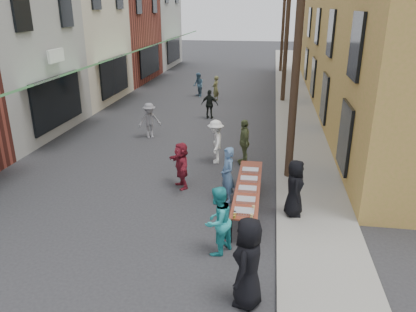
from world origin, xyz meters
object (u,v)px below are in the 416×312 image
(guest_front_c, at_px, (218,221))
(utility_pole_mid, at_px, (287,26))
(serving_table, at_px, (248,187))
(utility_pole_near, at_px, (298,45))
(server, at_px, (295,188))
(guest_front_a, at_px, (248,263))
(utility_pole_far, at_px, (283,19))
(catering_tray_sausage, at_px, (244,212))

(guest_front_c, bearing_deg, utility_pole_mid, -156.45)
(serving_table, bearing_deg, utility_pole_near, 63.44)
(utility_pole_near, bearing_deg, server, -88.98)
(guest_front_a, bearing_deg, server, 177.70)
(utility_pole_far, bearing_deg, serving_table, -92.70)
(guest_front_a, relative_size, guest_front_c, 1.11)
(utility_pole_near, bearing_deg, utility_pole_mid, 90.00)
(guest_front_a, distance_m, guest_front_c, 1.88)
(guest_front_c, height_order, server, server)
(utility_pole_mid, bearing_deg, server, -89.81)
(utility_pole_far, height_order, server, utility_pole_far)
(utility_pole_near, bearing_deg, guest_front_c, -110.69)
(utility_pole_near, distance_m, catering_tray_sausage, 5.70)
(guest_front_a, height_order, guest_front_c, guest_front_a)
(utility_pole_far, xyz_separation_m, server, (0.05, -26.80, -3.58))
(serving_table, distance_m, guest_front_c, 2.43)
(serving_table, xyz_separation_m, guest_front_c, (-0.58, -2.35, 0.15))
(utility_pole_near, xyz_separation_m, catering_tray_sausage, (-1.25, -4.15, -3.71))
(utility_pole_far, distance_m, catering_tray_sausage, 28.42)
(utility_pole_mid, distance_m, serving_table, 15.04)
(utility_pole_far, xyz_separation_m, guest_front_c, (-1.83, -28.85, -3.64))
(utility_pole_near, height_order, serving_table, utility_pole_near)
(utility_pole_far, xyz_separation_m, guest_front_a, (-1.00, -30.53, -3.54))
(utility_pole_near, xyz_separation_m, guest_front_c, (-1.83, -4.85, -3.64))
(utility_pole_near, distance_m, utility_pole_far, 24.00)
(serving_table, relative_size, guest_front_a, 2.09)
(utility_pole_mid, bearing_deg, utility_pole_near, -90.00)
(guest_front_c, bearing_deg, utility_pole_near, -170.94)
(server, bearing_deg, serving_table, 73.99)
(server, bearing_deg, catering_tray_sausage, 133.17)
(server, bearing_deg, utility_pole_mid, -2.63)
(utility_pole_mid, relative_size, guest_front_c, 5.21)
(serving_table, relative_size, catering_tray_sausage, 8.00)
(utility_pole_mid, xyz_separation_m, serving_table, (-1.25, -14.50, -3.79))
(utility_pole_near, height_order, catering_tray_sausage, utility_pole_near)
(utility_pole_mid, height_order, guest_front_a, utility_pole_mid)
(utility_pole_near, relative_size, catering_tray_sausage, 18.00)
(catering_tray_sausage, bearing_deg, serving_table, 90.00)
(guest_front_a, relative_size, server, 1.17)
(utility_pole_far, bearing_deg, guest_front_a, -91.88)
(utility_pole_mid, distance_m, guest_front_c, 17.33)
(guest_front_c, relative_size, server, 1.06)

